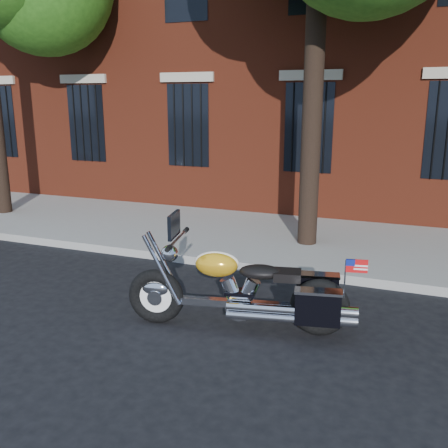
% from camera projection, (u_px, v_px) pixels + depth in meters
% --- Properties ---
extents(ground, '(120.00, 120.00, 0.00)m').
position_uv_depth(ground, '(230.00, 302.00, 7.21)').
color(ground, black).
rests_on(ground, ground).
extents(curb, '(40.00, 0.16, 0.15)m').
position_uv_depth(curb, '(258.00, 267.00, 8.44)').
color(curb, gray).
rests_on(curb, ground).
extents(sidewalk, '(40.00, 3.60, 0.15)m').
position_uv_depth(sidewalk, '(286.00, 239.00, 10.14)').
color(sidewalk, gray).
rests_on(sidewalk, ground).
extents(motorcycle, '(2.96, 1.18, 1.48)m').
position_uv_depth(motorcycle, '(247.00, 293.00, 6.20)').
color(motorcycle, black).
rests_on(motorcycle, ground).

